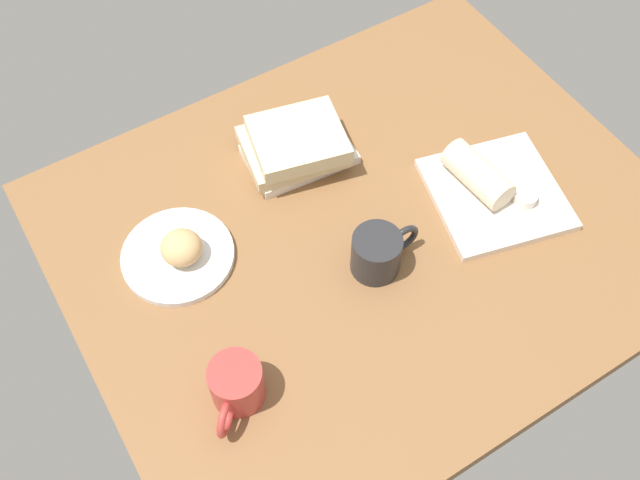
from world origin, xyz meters
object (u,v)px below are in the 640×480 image
object	(u,v)px
breakfast_wrap	(478,174)
second_mug	(378,252)
coffee_mug	(236,385)
scone_pastry	(181,248)
round_plate	(178,256)
book_stack	(296,146)
sauce_cup	(525,197)
square_plate	(496,194)

from	to	relation	value
breakfast_wrap	second_mug	distance (cm)	25.89
breakfast_wrap	coffee_mug	size ratio (longest dim) A/B	1.29
scone_pastry	breakfast_wrap	bearing A→B (deg)	164.99
round_plate	book_stack	size ratio (longest dim) A/B	0.91
scone_pastry	coffee_mug	size ratio (longest dim) A/B	0.67
book_stack	second_mug	xyz separation A→B (cm)	(0.33, 28.61, 0.30)
round_plate	breakfast_wrap	world-z (taller)	breakfast_wrap
scone_pastry	sauce_cup	bearing A→B (deg)	159.37
sauce_cup	scone_pastry	bearing A→B (deg)	-20.63
square_plate	second_mug	size ratio (longest dim) A/B	1.77
square_plate	sauce_cup	distance (cm)	5.70
round_plate	square_plate	distance (cm)	60.74
coffee_mug	second_mug	world-z (taller)	same
square_plate	book_stack	xyz separation A→B (cm)	(27.60, -27.76, 3.28)
sauce_cup	coffee_mug	distance (cm)	63.96
round_plate	square_plate	world-z (taller)	square_plate
sauce_cup	book_stack	bearing A→B (deg)	-46.40
scone_pastry	second_mug	world-z (taller)	second_mug
sauce_cup	square_plate	bearing A→B (deg)	-55.52
square_plate	second_mug	xyz separation A→B (cm)	(27.94, 0.85, 3.58)
square_plate	book_stack	world-z (taller)	book_stack
scone_pastry	sauce_cup	distance (cm)	63.97
breakfast_wrap	book_stack	world-z (taller)	book_stack
scone_pastry	square_plate	bearing A→B (deg)	162.31
breakfast_wrap	second_mug	size ratio (longest dim) A/B	1.06
scone_pastry	breakfast_wrap	distance (cm)	56.32
breakfast_wrap	coffee_mug	distance (cm)	59.73
square_plate	second_mug	world-z (taller)	second_mug
round_plate	coffee_mug	bearing A→B (deg)	83.88
round_plate	breakfast_wrap	distance (cm)	57.51
round_plate	book_stack	distance (cm)	31.37
scone_pastry	coffee_mug	world-z (taller)	coffee_mug
sauce_cup	coffee_mug	size ratio (longest dim) A/B	0.40
round_plate	coffee_mug	size ratio (longest dim) A/B	1.85
square_plate	second_mug	bearing A→B (deg)	1.73
coffee_mug	book_stack	bearing A→B (deg)	-131.55
breakfast_wrap	second_mug	world-z (taller)	second_mug
square_plate	coffee_mug	distance (cm)	61.55
scone_pastry	book_stack	world-z (taller)	book_stack
round_plate	scone_pastry	xyz separation A→B (cm)	(-0.79, 1.12, 3.58)
sauce_cup	coffee_mug	xyz separation A→B (cm)	(63.73, 5.17, 1.62)
book_stack	second_mug	distance (cm)	28.61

